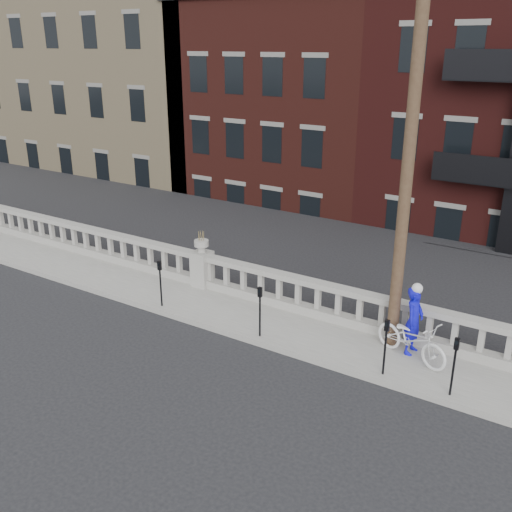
{
  "coord_description": "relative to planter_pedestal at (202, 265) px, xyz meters",
  "views": [
    {
      "loc": [
        10.16,
        -8.78,
        7.19
      ],
      "look_at": [
        2.44,
        3.2,
        1.85
      ],
      "focal_mm": 40.0,
      "sensor_mm": 36.0,
      "label": 1
    }
  ],
  "objects": [
    {
      "name": "ground",
      "position": [
        0.0,
        -3.95,
        -0.83
      ],
      "size": [
        120.0,
        120.0,
        0.0
      ],
      "primitive_type": "plane",
      "color": "black",
      "rests_on": "ground"
    },
    {
      "name": "parking_meter_a",
      "position": [
        -0.08,
        -1.8,
        0.17
      ],
      "size": [
        0.1,
        0.09,
        1.36
      ],
      "color": "black",
      "rests_on": "sidewalk"
    },
    {
      "name": "bicycle",
      "position": [
        6.82,
        -0.79,
        -0.17
      ],
      "size": [
        2.07,
        1.29,
        1.03
      ],
      "primitive_type": "imported",
      "rotation": [
        0.0,
        0.0,
        1.23
      ],
      "color": "white",
      "rests_on": "sidewalk"
    },
    {
      "name": "cyclist",
      "position": [
        6.74,
        -0.5,
        0.17
      ],
      "size": [
        0.45,
        0.65,
        1.7
      ],
      "primitive_type": "imported",
      "rotation": [
        0.0,
        0.0,
        1.5
      ],
      "color": "#0F0DC8",
      "rests_on": "sidewalk"
    },
    {
      "name": "parking_meter_c",
      "position": [
        6.54,
        -1.8,
        0.17
      ],
      "size": [
        0.1,
        0.09,
        1.36
      ],
      "color": "black",
      "rests_on": "sidewalk"
    },
    {
      "name": "planter_pedestal",
      "position": [
        0.0,
        0.0,
        0.0
      ],
      "size": [
        0.55,
        0.55,
        1.76
      ],
      "color": "gray",
      "rests_on": "sidewalk"
    },
    {
      "name": "parking_meter_d",
      "position": [
        8.04,
        -1.8,
        0.17
      ],
      "size": [
        0.1,
        0.09,
        1.36
      ],
      "color": "black",
      "rests_on": "sidewalk"
    },
    {
      "name": "sidewalk",
      "position": [
        0.0,
        -0.95,
        -0.76
      ],
      "size": [
        32.0,
        2.2,
        0.15
      ],
      "primitive_type": "cube",
      "color": "gray",
      "rests_on": "ground"
    },
    {
      "name": "lower_level",
      "position": [
        0.56,
        19.09,
        1.8
      ],
      "size": [
        80.0,
        44.0,
        20.8
      ],
      "color": "#605E59",
      "rests_on": "ground"
    },
    {
      "name": "balustrade",
      "position": [
        0.0,
        0.0,
        -0.19
      ],
      "size": [
        28.0,
        0.34,
        1.03
      ],
      "color": "gray",
      "rests_on": "sidewalk"
    },
    {
      "name": "utility_pole",
      "position": [
        6.2,
        -0.35,
        4.41
      ],
      "size": [
        1.6,
        0.28,
        10.0
      ],
      "color": "#422D1E",
      "rests_on": "sidewalk"
    },
    {
      "name": "parking_meter_b",
      "position": [
        3.23,
        -1.8,
        0.17
      ],
      "size": [
        0.1,
        0.09,
        1.36
      ],
      "color": "black",
      "rests_on": "sidewalk"
    }
  ]
}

